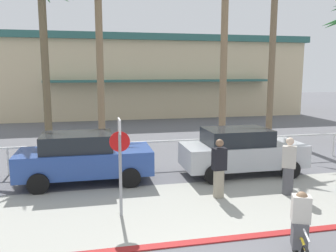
# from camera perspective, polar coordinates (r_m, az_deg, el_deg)

# --- Properties ---
(ground_plane) EXTENTS (80.00, 80.00, 0.00)m
(ground_plane) POSITION_cam_1_polar(r_m,az_deg,el_deg) (15.36, -2.41, -5.11)
(ground_plane) COLOR #5B5B60
(sidewalk_strip) EXTENTS (44.00, 4.00, 0.02)m
(sidewalk_strip) POSITION_cam_1_polar(r_m,az_deg,el_deg) (9.96, 3.50, -13.01)
(sidewalk_strip) COLOR #9E9E93
(sidewalk_strip) RESTS_ON ground
(curb_paint) EXTENTS (44.00, 0.24, 0.03)m
(curb_paint) POSITION_cam_1_polar(r_m,az_deg,el_deg) (8.22, 7.48, -18.01)
(curb_paint) COLOR maroon
(curb_paint) RESTS_ON ground
(building_backdrop) EXTENTS (25.15, 11.32, 6.55)m
(building_backdrop) POSITION_cam_1_polar(r_m,az_deg,el_deg) (32.06, -2.96, 8.19)
(building_backdrop) COLOR beige
(building_backdrop) RESTS_ON ground
(rail_fence) EXTENTS (20.19, 0.08, 1.04)m
(rail_fence) POSITION_cam_1_polar(r_m,az_deg,el_deg) (13.73, -1.35, -3.22)
(rail_fence) COLOR white
(rail_fence) RESTS_ON ground
(stop_sign_bike_lane) EXTENTS (0.52, 0.56, 2.56)m
(stop_sign_bike_lane) POSITION_cam_1_polar(r_m,az_deg,el_deg) (8.93, -7.86, -4.44)
(stop_sign_bike_lane) COLOR gray
(stop_sign_bike_lane) RESTS_ON ground
(palm_tree_2) EXTENTS (3.27, 3.34, 7.69)m
(palm_tree_2) POSITION_cam_1_polar(r_m,az_deg,el_deg) (17.86, -19.75, 15.53)
(palm_tree_2) COLOR brown
(palm_tree_2) RESTS_ON ground
(palm_tree_3) EXTENTS (3.35, 3.42, 8.23)m
(palm_tree_3) POSITION_cam_1_polar(r_m,az_deg,el_deg) (18.50, -11.35, 16.77)
(palm_tree_3) COLOR #846B4C
(palm_tree_3) RESTS_ON ground
(palm_tree_4) EXTENTS (3.52, 3.00, 8.64)m
(palm_tree_4) POSITION_cam_1_polar(r_m,az_deg,el_deg) (18.65, 9.19, 16.30)
(palm_tree_4) COLOR #846B4C
(palm_tree_4) RESTS_ON ground
(palm_tree_5) EXTENTS (2.98, 3.29, 8.90)m
(palm_tree_5) POSITION_cam_1_polar(r_m,az_deg,el_deg) (20.72, 16.88, 16.63)
(palm_tree_5) COLOR #756047
(palm_tree_5) RESTS_ON ground
(car_blue_1) EXTENTS (4.40, 2.02, 1.69)m
(car_blue_1) POSITION_cam_1_polar(r_m,az_deg,el_deg) (12.10, -13.62, -4.98)
(car_blue_1) COLOR #284793
(car_blue_1) RESTS_ON ground
(car_silver_2) EXTENTS (4.40, 2.02, 1.69)m
(car_silver_2) POSITION_cam_1_polar(r_m,az_deg,el_deg) (12.97, 11.87, -3.99)
(car_silver_2) COLOR #B2B7BC
(car_silver_2) RESTS_ON ground
(cyclist_yellow_0) EXTENTS (0.77, 1.70, 1.50)m
(cyclist_yellow_0) POSITION_cam_1_polar(r_m,az_deg,el_deg) (7.45, 20.78, -15.76)
(cyclist_yellow_0) COLOR black
(cyclist_yellow_0) RESTS_ON ground
(pedestrian_0) EXTENTS (0.42, 0.34, 1.78)m
(pedestrian_0) POSITION_cam_1_polar(r_m,az_deg,el_deg) (10.48, 8.33, -7.23)
(pedestrian_0) COLOR gray
(pedestrian_0) RESTS_ON ground
(pedestrian_1) EXTENTS (0.48, 0.44, 1.77)m
(pedestrian_1) POSITION_cam_1_polar(r_m,az_deg,el_deg) (11.23, 19.09, -6.55)
(pedestrian_1) COLOR #4C4C51
(pedestrian_1) RESTS_ON ground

